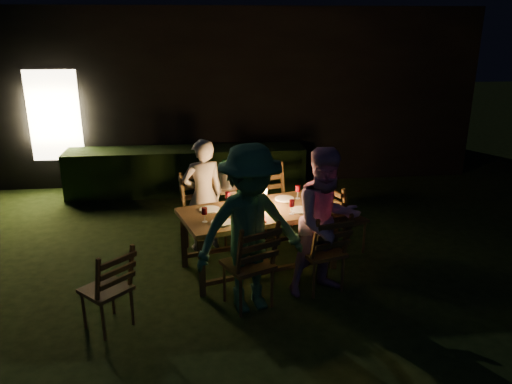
{
  "coord_description": "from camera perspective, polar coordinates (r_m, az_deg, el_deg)",
  "views": [
    {
      "loc": [
        -0.22,
        -4.94,
        2.91
      ],
      "look_at": [
        0.43,
        0.91,
        0.91
      ],
      "focal_mm": 35.0,
      "sensor_mm": 36.0,
      "label": 1
    }
  ],
  "objects": [
    {
      "name": "garden_envelope",
      "position": [
        11.17,
        -5.35,
        11.83
      ],
      "size": [
        40.0,
        40.0,
        3.2
      ],
      "color": "black",
      "rests_on": "ground"
    },
    {
      "name": "person_house_side",
      "position": [
        6.61,
        -6.06,
        -0.36
      ],
      "size": [
        0.63,
        0.51,
        1.52
      ],
      "primitive_type": "imported",
      "rotation": [
        0.0,
        0.0,
        3.43
      ],
      "color": "beige",
      "rests_on": "ground"
    },
    {
      "name": "napkin_right",
      "position": [
        6.0,
        6.31,
        -2.19
      ],
      "size": [
        0.18,
        0.14,
        0.01
      ],
      "primitive_type": "cube",
      "color": "red",
      "rests_on": "dining_table"
    },
    {
      "name": "chair_far_left",
      "position": [
        6.72,
        -5.84,
        -3.94
      ],
      "size": [
        0.65,
        0.67,
        1.09
      ],
      "rotation": [
        0.0,
        0.0,
        3.56
      ],
      "color": "#50341A",
      "rests_on": "ground"
    },
    {
      "name": "chair_spare",
      "position": [
        5.27,
        -16.51,
        -12.02
      ],
      "size": [
        0.61,
        0.61,
        0.93
      ],
      "rotation": [
        0.0,
        0.0,
        0.78
      ],
      "color": "#50341A",
      "rests_on": "ground"
    },
    {
      "name": "person_opp_right",
      "position": [
        5.51,
        8.04,
        -3.47
      ],
      "size": [
        0.97,
        0.85,
        1.69
      ],
      "primitive_type": "imported",
      "rotation": [
        0.0,
        0.0,
        0.29
      ],
      "color": "#C386B3",
      "rests_on": "ground"
    },
    {
      "name": "ice_bucket",
      "position": [
        7.04,
        -3.18,
        1.5
      ],
      "size": [
        0.3,
        0.3,
        0.22
      ],
      "primitive_type": "cylinder",
      "color": "#A5A8AD",
      "rests_on": "side_table"
    },
    {
      "name": "plate_near_left",
      "position": [
        5.65,
        -3.92,
        -3.47
      ],
      "size": [
        0.25,
        0.25,
        0.01
      ],
      "primitive_type": "cylinder",
      "color": "white",
      "rests_on": "dining_table"
    },
    {
      "name": "chair_far_right",
      "position": [
        7.06,
        1.97,
        -2.76
      ],
      "size": [
        0.59,
        0.62,
        1.07
      ],
      "rotation": [
        0.0,
        0.0,
        3.4
      ],
      "color": "#50341A",
      "rests_on": "ground"
    },
    {
      "name": "wineglass_e",
      "position": [
        5.7,
        0.61,
        -2.34
      ],
      "size": [
        0.06,
        0.06,
        0.18
      ],
      "primitive_type": null,
      "color": "silver",
      "rests_on": "dining_table"
    },
    {
      "name": "wineglass_b",
      "position": [
        5.66,
        -5.89,
        -2.6
      ],
      "size": [
        0.06,
        0.06,
        0.18
      ],
      "primitive_type": null,
      "color": "#59070F",
      "rests_on": "dining_table"
    },
    {
      "name": "chair_end",
      "position": [
        6.74,
        10.01,
        -4.28
      ],
      "size": [
        0.63,
        0.61,
        1.01
      ],
      "rotation": [
        0.0,
        0.0,
        -1.15
      ],
      "color": "#50341A",
      "rests_on": "ground"
    },
    {
      "name": "phone",
      "position": [
        5.56,
        -4.33,
        -3.89
      ],
      "size": [
        0.14,
        0.07,
        0.01
      ],
      "primitive_type": "cube",
      "color": "black",
      "rests_on": "dining_table"
    },
    {
      "name": "bottle_bucket_b",
      "position": [
        7.07,
        -2.8,
        1.99
      ],
      "size": [
        0.07,
        0.07,
        0.32
      ],
      "primitive_type": "cylinder",
      "color": "#0F471E",
      "rests_on": "side_table"
    },
    {
      "name": "chair_near_left",
      "position": [
        5.41,
        -0.81,
        -9.89
      ],
      "size": [
        0.63,
        0.65,
        1.05
      ],
      "rotation": [
        0.0,
        0.0,
        0.43
      ],
      "color": "#50341A",
      "rests_on": "ground"
    },
    {
      "name": "chair_near_right",
      "position": [
        5.78,
        7.54,
        -8.25
      ],
      "size": [
        0.57,
        0.59,
        1.01
      ],
      "rotation": [
        0.0,
        0.0,
        0.28
      ],
      "color": "#50341A",
      "rests_on": "ground"
    },
    {
      "name": "plate_far_left",
      "position": [
        6.04,
        -5.29,
        -2.0
      ],
      "size": [
        0.25,
        0.25,
        0.01
      ],
      "primitive_type": "cylinder",
      "color": "white",
      "rests_on": "dining_table"
    },
    {
      "name": "bottle_bucket_a",
      "position": [
        6.98,
        -3.58,
        1.78
      ],
      "size": [
        0.07,
        0.07,
        0.32
      ],
      "primitive_type": "cylinder",
      "color": "#0F471E",
      "rests_on": "side_table"
    },
    {
      "name": "side_table",
      "position": [
        7.1,
        -3.15,
        -0.0
      ],
      "size": [
        0.53,
        0.53,
        0.72
      ],
      "color": "brown",
      "rests_on": "ground"
    },
    {
      "name": "wineglass_a",
      "position": [
        6.14,
        -3.26,
        -0.8
      ],
      "size": [
        0.06,
        0.06,
        0.18
      ],
      "primitive_type": null,
      "color": "#59070F",
      "rests_on": "dining_table"
    },
    {
      "name": "wineglass_c",
      "position": [
        5.88,
        4.11,
        -1.72
      ],
      "size": [
        0.06,
        0.06,
        0.18
      ],
      "primitive_type": null,
      "color": "#59070F",
      "rests_on": "dining_table"
    },
    {
      "name": "wineglass_d",
      "position": [
        6.4,
        4.81,
        -0.0
      ],
      "size": [
        0.06,
        0.06,
        0.18
      ],
      "primitive_type": null,
      "color": "#59070F",
      "rests_on": "dining_table"
    },
    {
      "name": "lantern",
      "position": [
        6.03,
        0.59,
        -0.42
      ],
      "size": [
        0.16,
        0.16,
        0.35
      ],
      "color": "white",
      "rests_on": "dining_table"
    },
    {
      "name": "bottle_table",
      "position": [
        5.89,
        -1.89,
        -1.1
      ],
      "size": [
        0.07,
        0.07,
        0.28
      ],
      "primitive_type": "cylinder",
      "color": "#0F471E",
      "rests_on": "dining_table"
    },
    {
      "name": "dining_table",
      "position": [
        6.05,
        0.34,
        -2.72
      ],
      "size": [
        2.04,
        1.41,
        0.77
      ],
      "rotation": [
        0.0,
        0.0,
        0.29
      ],
      "color": "#50341A",
      "rests_on": "ground"
    },
    {
      "name": "plate_near_right",
      "position": [
        6.02,
        5.11,
        -2.06
      ],
      "size": [
        0.25,
        0.25,
        0.01
      ],
      "primitive_type": "cylinder",
      "color": "white",
      "rests_on": "dining_table"
    },
    {
      "name": "person_opp_left",
      "position": [
        5.11,
        -0.67,
        -4.37
      ],
      "size": [
        1.31,
        0.98,
        1.81
      ],
      "primitive_type": "imported",
      "rotation": [
        0.0,
        0.0,
        0.29
      ],
      "color": "#366C47",
      "rests_on": "ground"
    },
    {
      "name": "plate_far_right",
      "position": [
        6.39,
        3.27,
        -0.77
      ],
      "size": [
        0.25,
        0.25,
        0.01
      ],
      "primitive_type": "cylinder",
      "color": "white",
      "rests_on": "dining_table"
    },
    {
      "name": "napkin_left",
      "position": [
        5.7,
        0.22,
        -3.25
      ],
      "size": [
        0.18,
        0.14,
        0.01
      ],
      "primitive_type": "cube",
      "color": "red",
      "rests_on": "dining_table"
    }
  ]
}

